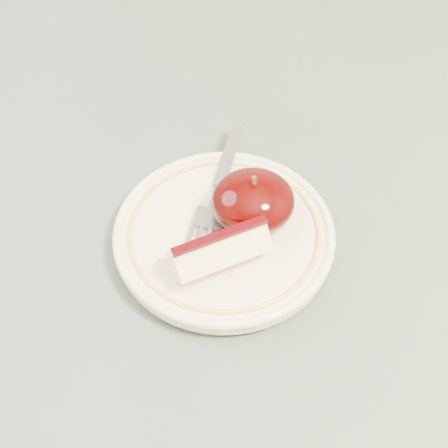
{
  "coord_description": "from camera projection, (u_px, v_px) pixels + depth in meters",
  "views": [
    {
      "loc": [
        -0.01,
        -0.36,
        1.2
      ],
      "look_at": [
        0.03,
        -0.02,
        0.78
      ],
      "focal_mm": 50.0,
      "sensor_mm": 36.0,
      "label": 1
    }
  ],
  "objects": [
    {
      "name": "plate",
      "position": [
        224.0,
        234.0,
        0.56
      ],
      "size": [
        0.2,
        0.2,
        0.02
      ],
      "color": "beige",
      "rests_on": "table"
    },
    {
      "name": "apple_wedge",
      "position": [
        220.0,
        250.0,
        0.52
      ],
      "size": [
        0.09,
        0.06,
        0.04
      ],
      "rotation": [
        0.0,
        0.0,
        0.34
      ],
      "color": "#F6EAB5",
      "rests_on": "plate"
    },
    {
      "name": "apple_half",
      "position": [
        253.0,
        201.0,
        0.54
      ],
      "size": [
        0.07,
        0.07,
        0.05
      ],
      "color": "black",
      "rests_on": "plate"
    },
    {
      "name": "table",
      "position": [
        198.0,
        284.0,
        0.64
      ],
      "size": [
        0.9,
        0.9,
        0.75
      ],
      "color": "brown",
      "rests_on": "ground"
    },
    {
      "name": "fork",
      "position": [
        218.0,
        189.0,
        0.58
      ],
      "size": [
        0.07,
        0.17,
        0.0
      ],
      "rotation": [
        0.0,
        0.0,
        1.25
      ],
      "color": "gray",
      "rests_on": "plate"
    }
  ]
}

